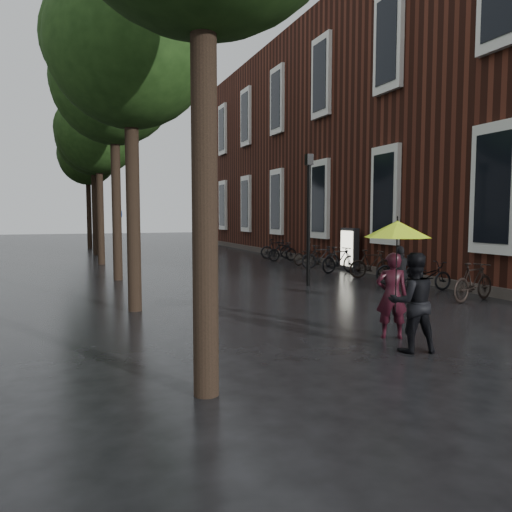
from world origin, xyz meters
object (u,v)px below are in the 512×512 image
parked_bicycles (344,261)px  ad_lightbox (349,249)px  lamp_post (309,206)px  pedestrian_walking (400,275)px  person_black (412,302)px  person_burgundy (392,295)px

parked_bicycles → ad_lightbox: size_ratio=8.41×
ad_lightbox → lamp_post: bearing=-133.7°
ad_lightbox → pedestrian_walking: bearing=-107.9°
ad_lightbox → person_black: bearing=-112.9°
parked_bicycles → pedestrian_walking: bearing=-108.8°
pedestrian_walking → parked_bicycles: bearing=-89.4°
person_burgundy → person_black: bearing=99.3°
person_black → pedestrian_walking: size_ratio=1.11×
parked_bicycles → ad_lightbox: 0.96m
person_black → pedestrian_walking: bearing=-109.6°
person_burgundy → lamp_post: (1.71, 6.73, 1.75)m
person_burgundy → person_black: 0.92m
person_burgundy → person_black: (-0.24, -0.89, 0.03)m
person_burgundy → ad_lightbox: ad_lightbox is taller
parked_bicycles → lamp_post: 4.40m
parked_bicycles → ad_lightbox: (0.62, 0.62, 0.39)m
person_burgundy → ad_lightbox: bearing=-93.3°
person_burgundy → lamp_post: lamp_post is taller
parked_bicycles → ad_lightbox: bearing=45.0°
pedestrian_walking → lamp_post: lamp_post is taller
person_burgundy → ad_lightbox: (5.22, 9.94, 0.08)m
person_black → person_burgundy: bearing=-89.8°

